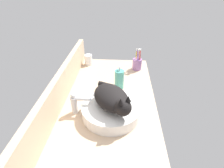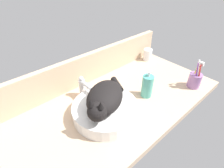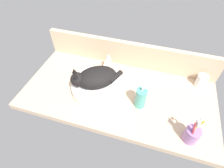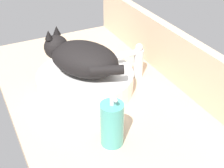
{
  "view_description": "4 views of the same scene",
  "coord_description": "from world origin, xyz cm",
  "px_view_note": "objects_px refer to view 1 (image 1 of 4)",
  "views": [
    {
      "loc": [
        -89.76,
        -8.56,
        70.64
      ],
      "look_at": [
        3.41,
        -2.62,
        10.58
      ],
      "focal_mm": 28.0,
      "sensor_mm": 36.0,
      "label": 1
    },
    {
      "loc": [
        -53.81,
        -54.01,
        67.68
      ],
      "look_at": [
        -1.85,
        4.27,
        10.74
      ],
      "focal_mm": 28.0,
      "sensor_mm": 36.0,
      "label": 2
    },
    {
      "loc": [
        18.16,
        -73.58,
        88.76
      ],
      "look_at": [
        -2.94,
        -4.82,
        11.09
      ],
      "focal_mm": 28.0,
      "sensor_mm": 36.0,
      "label": 3
    },
    {
      "loc": [
        74.69,
        -36.49,
        63.85
      ],
      "look_at": [
        -0.85,
        1.21,
        8.09
      ],
      "focal_mm": 50.0,
      "sensor_mm": 36.0,
      "label": 4
    }
  ],
  "objects_px": {
    "soap_dispenser": "(119,79)",
    "water_glass": "(89,60)",
    "faucet": "(76,103)",
    "sink_basin": "(111,110)",
    "toothbrush_cup": "(137,64)",
    "cat": "(112,98)"
  },
  "relations": [
    {
      "from": "faucet",
      "to": "water_glass",
      "type": "relative_size",
      "value": 1.51
    },
    {
      "from": "sink_basin",
      "to": "toothbrush_cup",
      "type": "bearing_deg",
      "value": -17.31
    },
    {
      "from": "toothbrush_cup",
      "to": "water_glass",
      "type": "distance_m",
      "value": 0.43
    },
    {
      "from": "toothbrush_cup",
      "to": "water_glass",
      "type": "height_order",
      "value": "toothbrush_cup"
    },
    {
      "from": "faucet",
      "to": "toothbrush_cup",
      "type": "distance_m",
      "value": 0.7
    },
    {
      "from": "faucet",
      "to": "water_glass",
      "type": "bearing_deg",
      "value": 3.88
    },
    {
      "from": "sink_basin",
      "to": "water_glass",
      "type": "xyz_separation_m",
      "value": [
        0.65,
        0.25,
        0.0
      ]
    },
    {
      "from": "faucet",
      "to": "soap_dispenser",
      "type": "relative_size",
      "value": 0.8
    },
    {
      "from": "faucet",
      "to": "soap_dispenser",
      "type": "height_order",
      "value": "soap_dispenser"
    },
    {
      "from": "soap_dispenser",
      "to": "water_glass",
      "type": "height_order",
      "value": "soap_dispenser"
    },
    {
      "from": "sink_basin",
      "to": "water_glass",
      "type": "height_order",
      "value": "water_glass"
    },
    {
      "from": "sink_basin",
      "to": "soap_dispenser",
      "type": "bearing_deg",
      "value": -7.54
    },
    {
      "from": "sink_basin",
      "to": "cat",
      "type": "distance_m",
      "value": 0.09
    },
    {
      "from": "soap_dispenser",
      "to": "water_glass",
      "type": "distance_m",
      "value": 0.46
    },
    {
      "from": "sink_basin",
      "to": "toothbrush_cup",
      "type": "distance_m",
      "value": 0.61
    },
    {
      "from": "cat",
      "to": "soap_dispenser",
      "type": "xyz_separation_m",
      "value": [
        0.3,
        -0.03,
        -0.06
      ]
    },
    {
      "from": "cat",
      "to": "toothbrush_cup",
      "type": "height_order",
      "value": "cat"
    },
    {
      "from": "sink_basin",
      "to": "faucet",
      "type": "bearing_deg",
      "value": 89.04
    },
    {
      "from": "toothbrush_cup",
      "to": "water_glass",
      "type": "relative_size",
      "value": 2.08
    },
    {
      "from": "cat",
      "to": "water_glass",
      "type": "distance_m",
      "value": 0.71
    },
    {
      "from": "sink_basin",
      "to": "water_glass",
      "type": "bearing_deg",
      "value": 20.87
    },
    {
      "from": "cat",
      "to": "faucet",
      "type": "xyz_separation_m",
      "value": [
        0.01,
        0.21,
        -0.05
      ]
    }
  ]
}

